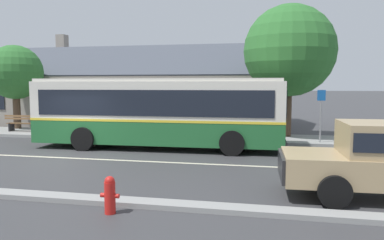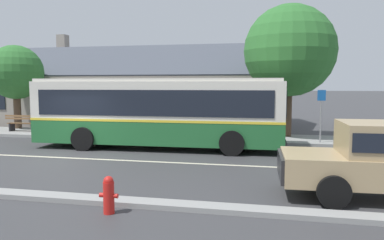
{
  "view_description": "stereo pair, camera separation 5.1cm",
  "coord_description": "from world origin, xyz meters",
  "px_view_note": "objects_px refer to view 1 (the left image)",
  "views": [
    {
      "loc": [
        7.74,
        -12.78,
        2.81
      ],
      "look_at": [
        4.4,
        3.31,
        1.23
      ],
      "focal_mm": 35.0,
      "sensor_mm": 36.0,
      "label": 1
    },
    {
      "loc": [
        7.79,
        -12.77,
        2.81
      ],
      "look_at": [
        4.4,
        3.31,
        1.23
      ],
      "focal_mm": 35.0,
      "sensor_mm": 36.0,
      "label": 2
    }
  ],
  "objects_px": {
    "bench_by_building": "(22,124)",
    "bus_stop_sign": "(321,110)",
    "street_tree_primary": "(290,54)",
    "transit_bus": "(159,111)",
    "street_tree_secondary": "(15,73)",
    "fire_hydrant": "(110,194)"
  },
  "relations": [
    {
      "from": "transit_bus",
      "to": "street_tree_primary",
      "type": "relative_size",
      "value": 1.61
    },
    {
      "from": "street_tree_primary",
      "to": "transit_bus",
      "type": "bearing_deg",
      "value": -146.44
    },
    {
      "from": "bench_by_building",
      "to": "bus_stop_sign",
      "type": "distance_m",
      "value": 15.94
    },
    {
      "from": "street_tree_secondary",
      "to": "fire_hydrant",
      "type": "distance_m",
      "value": 17.2
    },
    {
      "from": "street_tree_secondary",
      "to": "fire_hydrant",
      "type": "relative_size",
      "value": 6.16
    },
    {
      "from": "transit_bus",
      "to": "street_tree_secondary",
      "type": "distance_m",
      "value": 11.07
    },
    {
      "from": "street_tree_primary",
      "to": "street_tree_secondary",
      "type": "bearing_deg",
      "value": 178.86
    },
    {
      "from": "street_tree_primary",
      "to": "bus_stop_sign",
      "type": "height_order",
      "value": "street_tree_primary"
    },
    {
      "from": "bench_by_building",
      "to": "bus_stop_sign",
      "type": "height_order",
      "value": "bus_stop_sign"
    },
    {
      "from": "transit_bus",
      "to": "bus_stop_sign",
      "type": "bearing_deg",
      "value": 16.53
    },
    {
      "from": "street_tree_primary",
      "to": "fire_hydrant",
      "type": "distance_m",
      "value": 13.41
    },
    {
      "from": "transit_bus",
      "to": "fire_hydrant",
      "type": "distance_m",
      "value": 8.51
    },
    {
      "from": "transit_bus",
      "to": "bus_stop_sign",
      "type": "distance_m",
      "value": 7.35
    },
    {
      "from": "street_tree_primary",
      "to": "street_tree_secondary",
      "type": "height_order",
      "value": "street_tree_primary"
    },
    {
      "from": "fire_hydrant",
      "to": "bus_stop_sign",
      "type": "distance_m",
      "value": 11.89
    },
    {
      "from": "bench_by_building",
      "to": "street_tree_primary",
      "type": "height_order",
      "value": "street_tree_primary"
    },
    {
      "from": "street_tree_secondary",
      "to": "bus_stop_sign",
      "type": "relative_size",
      "value": 2.13
    },
    {
      "from": "street_tree_primary",
      "to": "fire_hydrant",
      "type": "relative_size",
      "value": 8.16
    },
    {
      "from": "street_tree_primary",
      "to": "bench_by_building",
      "type": "bearing_deg",
      "value": -176.11
    },
    {
      "from": "bench_by_building",
      "to": "bus_stop_sign",
      "type": "xyz_separation_m",
      "value": [
        15.89,
        -0.71,
        1.06
      ]
    },
    {
      "from": "bench_by_building",
      "to": "fire_hydrant",
      "type": "distance_m",
      "value": 15.1
    },
    {
      "from": "transit_bus",
      "to": "street_tree_secondary",
      "type": "xyz_separation_m",
      "value": [
        -10.11,
        4.11,
        1.84
      ]
    }
  ]
}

